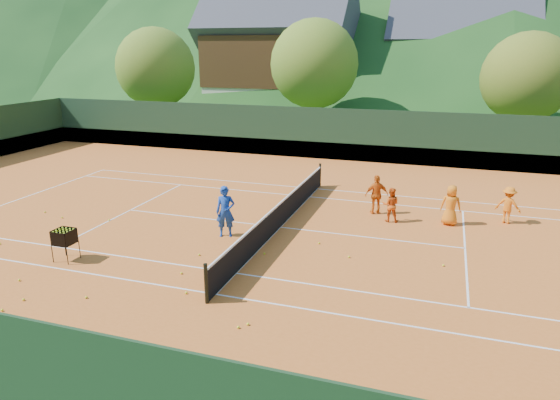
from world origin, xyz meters
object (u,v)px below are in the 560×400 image
(student_c, at_px, (451,205))
(student_d, at_px, (508,205))
(chalet_left, at_px, (280,55))
(chalet_mid, at_px, (458,63))
(ball_hopper, at_px, (64,237))
(student_b, at_px, (377,195))
(tennis_net, at_px, (280,214))
(student_a, at_px, (391,205))
(coach, at_px, (225,212))

(student_c, relative_size, student_d, 1.08)
(chalet_left, xyz_separation_m, chalet_mid, (16.00, 4.00, -0.66))
(ball_hopper, distance_m, chalet_mid, 40.72)
(student_b, xyz_separation_m, student_c, (2.77, -0.44, -0.03))
(tennis_net, height_order, chalet_mid, chalet_mid)
(student_a, height_order, student_c, student_c)
(chalet_mid, bearing_deg, tennis_net, -100.01)
(student_b, bearing_deg, tennis_net, 18.07)
(student_b, height_order, student_c, student_b)
(chalet_left, bearing_deg, student_a, -63.92)
(student_c, height_order, student_d, student_c)
(tennis_net, bearing_deg, chalet_mid, 79.99)
(student_c, height_order, chalet_left, chalet_left)
(coach, height_order, chalet_left, chalet_left)
(student_b, distance_m, chalet_left, 30.67)
(student_b, height_order, chalet_mid, chalet_mid)
(chalet_left, bearing_deg, tennis_net, -71.57)
(student_c, bearing_deg, student_d, -152.12)
(ball_hopper, bearing_deg, chalet_mid, 73.74)
(coach, height_order, student_a, coach)
(student_b, relative_size, chalet_mid, 0.12)
(student_c, distance_m, tennis_net, 6.30)
(student_a, bearing_deg, coach, 26.05)
(student_b, height_order, ball_hopper, student_b)
(student_c, xyz_separation_m, chalet_mid, (0.12, 31.75, 4.21))
(chalet_left, height_order, chalet_mid, chalet_left)
(chalet_left, distance_m, chalet_mid, 16.51)
(student_d, xyz_separation_m, tennis_net, (-7.91, -3.13, -0.20))
(ball_hopper, height_order, chalet_left, chalet_left)
(student_b, relative_size, chalet_left, 0.11)
(ball_hopper, distance_m, chalet_left, 35.53)
(tennis_net, bearing_deg, chalet_left, 108.43)
(student_a, bearing_deg, chalet_left, -70.52)
(ball_hopper, height_order, chalet_mid, chalet_mid)
(ball_hopper, relative_size, chalet_left, 0.07)
(tennis_net, xyz_separation_m, chalet_left, (-10.00, 30.00, 5.13))
(student_b, distance_m, student_d, 4.83)
(coach, relative_size, student_d, 1.28)
(student_d, bearing_deg, student_b, 22.75)
(coach, height_order, chalet_mid, chalet_mid)
(student_d, relative_size, ball_hopper, 1.40)
(coach, relative_size, student_a, 1.37)
(student_a, relative_size, student_d, 0.94)
(student_b, relative_size, ball_hopper, 1.56)
(student_b, height_order, student_d, student_b)
(coach, relative_size, chalet_mid, 0.14)
(coach, distance_m, student_d, 10.47)
(coach, bearing_deg, student_d, 5.50)
(student_a, bearing_deg, ball_hopper, 30.30)
(ball_hopper, xyz_separation_m, chalet_left, (-4.66, 34.88, 4.88))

